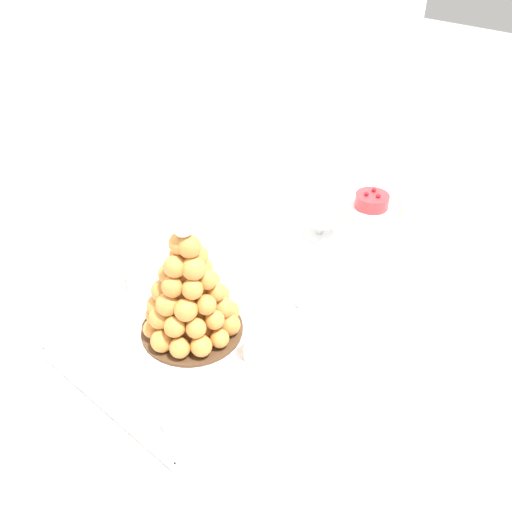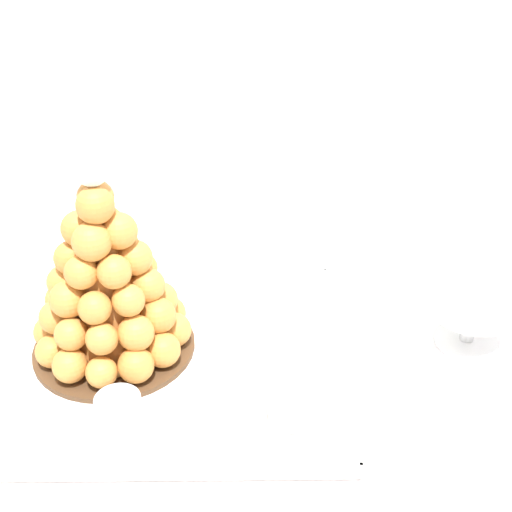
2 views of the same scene
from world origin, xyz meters
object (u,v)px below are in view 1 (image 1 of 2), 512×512
Objects in this scene: croquembouche at (189,292)px; dessert_cup_mid_left at (256,348)px; dessert_cup_left at (174,416)px; dessert_cup_centre at (308,296)px; serving_tray at (209,329)px; macaron_goblet at (322,191)px; fruit_tart_plate at (371,204)px; wine_glass at (122,268)px.

croquembouche is 0.19m from dessert_cup_mid_left.
dessert_cup_left is 0.44m from dessert_cup_centre.
croquembouche reaches higher than dessert_cup_left.
dessert_cup_left is (-0.23, -0.14, 0.03)m from serving_tray.
macaron_goblet reaches higher than dessert_cup_centre.
croquembouche reaches higher than dessert_cup_centre.
fruit_tart_plate is at bearing -8.87° from macaron_goblet.
dessert_cup_mid_left is at bearing -87.89° from serving_tray.
macaron_goblet is at bearing 2.06° from croquembouche.
wine_glass is at bearing 129.84° from dessert_cup_centre.
wine_glass is (-0.76, 0.20, 0.09)m from fruit_tart_plate.
wine_glass is at bearing 162.53° from macaron_goblet.
croquembouche reaches higher than dessert_cup_mid_left.
croquembouche is 2.03× the size of wine_glass.
serving_tray is at bearing -39.00° from croquembouche.
dessert_cup_mid_left is at bearing -78.04° from croquembouche.
dessert_cup_centre reaches higher than dessert_cup_left.
wine_glass is (0.17, 0.35, 0.08)m from dessert_cup_left.
dessert_cup_mid_left is 0.38× the size of wine_glass.
dessert_cup_mid_left is at bearing -79.25° from wine_glass.
wine_glass reaches higher than fruit_tart_plate.
croquembouche is 5.32× the size of dessert_cup_mid_left.
dessert_cup_centre is at bearing -50.16° from wine_glass.
macaron_goblet reaches higher than fruit_tart_plate.
serving_tray is at bearing 92.11° from dessert_cup_mid_left.
croquembouche is at bearing 141.00° from serving_tray.
serving_tray is 3.05× the size of fruit_tart_plate.
macaron_goblet is 1.63× the size of wine_glass.
fruit_tart_plate is (0.93, 0.14, -0.01)m from dessert_cup_left.
dessert_cup_centre is 0.29× the size of fruit_tart_plate.
serving_tray is 0.12m from croquembouche.
wine_glass is at bearing 64.67° from dessert_cup_left.
macaron_goblet reaches higher than dessert_cup_left.
fruit_tart_plate is (0.73, -0.02, -0.10)m from croquembouche.
dessert_cup_centre is at bearing -28.81° from serving_tray.
wine_glass is at bearing 106.10° from serving_tray.
dessert_cup_mid_left is (0.23, -0.00, 0.00)m from dessert_cup_left.
dessert_cup_centre is 0.38× the size of wine_glass.
dessert_cup_left is 0.94m from fruit_tart_plate.
dessert_cup_mid_left is 0.36m from wine_glass.
dessert_cup_left is at bearing -177.50° from dessert_cup_centre.
croquembouche reaches higher than macaron_goblet.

